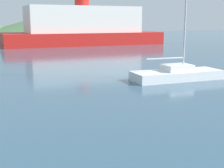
{
  "coord_description": "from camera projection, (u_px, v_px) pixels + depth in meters",
  "views": [
    {
      "loc": [
        -4.92,
        0.91,
        4.0
      ],
      "look_at": [
        -0.4,
        14.0,
        1.2
      ],
      "focal_mm": 50.0,
      "sensor_mm": 36.0,
      "label": 1
    }
  ],
  "objects": [
    {
      "name": "ferry_distant",
      "position": [
        82.0,
        28.0,
        54.38
      ],
      "size": [
        27.67,
        11.75,
        8.07
      ],
      "rotation": [
        0.0,
        0.0,
        0.07
      ],
      "color": "red",
      "rests_on": "ground_plane"
    },
    {
      "name": "sailboat_inner",
      "position": [
        177.0,
        73.0,
        21.6
      ],
      "size": [
        6.44,
        2.33,
        11.29
      ],
      "rotation": [
        0.0,
        0.0,
        0.03
      ],
      "color": "white",
      "rests_on": "ground_plane"
    },
    {
      "name": "hill_central",
      "position": [
        50.0,
        24.0,
        91.79
      ],
      "size": [
        43.77,
        43.77,
        6.14
      ],
      "color": "#476B42",
      "rests_on": "ground_plane"
    }
  ]
}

